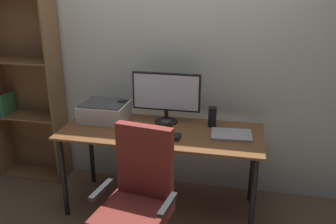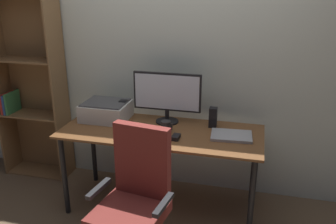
{
  "view_description": "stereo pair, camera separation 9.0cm",
  "coord_description": "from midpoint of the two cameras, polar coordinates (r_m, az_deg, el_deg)",
  "views": [
    {
      "loc": [
        0.65,
        -2.66,
        1.89
      ],
      "look_at": [
        0.06,
        -0.02,
        0.92
      ],
      "focal_mm": 38.36,
      "sensor_mm": 36.0,
      "label": 1
    },
    {
      "loc": [
        0.73,
        -2.64,
        1.89
      ],
      "look_at": [
        0.06,
        -0.02,
        0.92
      ],
      "focal_mm": 38.36,
      "sensor_mm": 36.0,
      "label": 2
    }
  ],
  "objects": [
    {
      "name": "laptop",
      "position": [
        2.9,
        9.16,
        -3.6
      ],
      "size": [
        0.34,
        0.25,
        0.02
      ],
      "primitive_type": "cube",
      "rotation": [
        0.0,
        0.0,
        0.08
      ],
      "color": "#99999E",
      "rests_on": "desk"
    },
    {
      "name": "keyboard",
      "position": [
        2.84,
        -3.54,
        -3.92
      ],
      "size": [
        0.29,
        0.12,
        0.02
      ],
      "primitive_type": "cube",
      "rotation": [
        0.0,
        0.0,
        -0.02
      ],
      "color": "#B7BABC",
      "rests_on": "desk"
    },
    {
      "name": "speaker_left",
      "position": [
        3.23,
        -8.08,
        0.32
      ],
      "size": [
        0.06,
        0.07,
        0.17
      ],
      "primitive_type": "cube",
      "color": "black",
      "rests_on": "desk"
    },
    {
      "name": "mouse",
      "position": [
        2.81,
        0.41,
        -4.0
      ],
      "size": [
        0.06,
        0.1,
        0.03
      ],
      "primitive_type": "cube",
      "rotation": [
        0.0,
        0.0,
        -0.09
      ],
      "color": "black",
      "rests_on": "desk"
    },
    {
      "name": "speaker_right",
      "position": [
        3.05,
        6.22,
        -0.76
      ],
      "size": [
        0.06,
        0.07,
        0.17
      ],
      "primitive_type": "cube",
      "color": "black",
      "rests_on": "desk"
    },
    {
      "name": "office_chair",
      "position": [
        2.52,
        -5.93,
        -14.94
      ],
      "size": [
        0.55,
        0.54,
        1.01
      ],
      "rotation": [
        0.0,
        0.0,
        -0.15
      ],
      "color": "#232326",
      "rests_on": "ground"
    },
    {
      "name": "printer",
      "position": [
        3.24,
        -10.82,
        0.13
      ],
      "size": [
        0.4,
        0.34,
        0.16
      ],
      "color": "silver",
      "rests_on": "desk"
    },
    {
      "name": "bookshelf",
      "position": [
        3.8,
        -22.09,
        3.41
      ],
      "size": [
        0.67,
        0.28,
        1.85
      ],
      "color": "brown",
      "rests_on": "ground"
    },
    {
      "name": "ground_plane",
      "position": [
        3.33,
        -1.85,
        -14.79
      ],
      "size": [
        12.0,
        12.0,
        0.0
      ],
      "primitive_type": "plane",
      "color": "brown"
    },
    {
      "name": "back_wall",
      "position": [
        3.29,
        0.11,
        9.48
      ],
      "size": [
        6.4,
        0.1,
        2.6
      ],
      "primitive_type": "cube",
      "color": "beige",
      "rests_on": "ground"
    },
    {
      "name": "monitor",
      "position": [
        3.07,
        -1.12,
        2.82
      ],
      "size": [
        0.59,
        0.2,
        0.44
      ],
      "color": "black",
      "rests_on": "desk"
    },
    {
      "name": "desk",
      "position": [
        3.01,
        -1.98,
        -4.44
      ],
      "size": [
        1.66,
        0.68,
        0.74
      ],
      "color": "brown",
      "rests_on": "ground"
    },
    {
      "name": "coffee_mug",
      "position": [
        2.92,
        -1.24,
        -2.34
      ],
      "size": [
        0.1,
        0.08,
        0.1
      ],
      "color": "black",
      "rests_on": "desk"
    }
  ]
}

